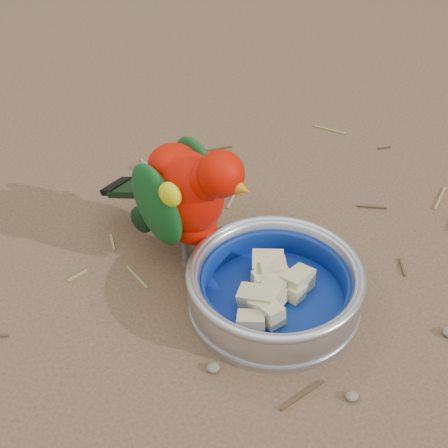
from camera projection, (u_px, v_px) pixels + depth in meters
name	position (u px, v px, depth m)	size (l,w,h in m)	color
ground	(192.00, 323.00, 0.84)	(60.00, 60.00, 0.00)	brown
food_bowl	(274.00, 302.00, 0.86)	(0.22, 0.22, 0.02)	#B2B2BA
bowl_wall	(275.00, 285.00, 0.84)	(0.22, 0.22, 0.04)	#B2B2BA
fruit_wedges	(275.00, 289.00, 0.85)	(0.13, 0.13, 0.03)	beige
lory_parrot	(187.00, 202.00, 0.88)	(0.11, 0.23, 0.18)	#C70E00
ground_debris	(180.00, 290.00, 0.88)	(0.90, 0.80, 0.01)	olive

